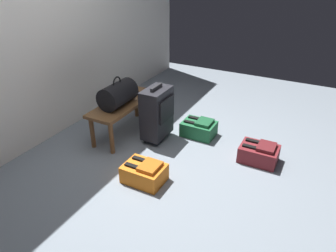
# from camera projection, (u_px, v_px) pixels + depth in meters

# --- Properties ---
(ground_plane) EXTENTS (6.60, 6.60, 0.00)m
(ground_plane) POSITION_uv_depth(u_px,v_px,m) (167.00, 174.00, 3.07)
(ground_plane) COLOR slate
(back_wall) EXTENTS (6.00, 0.10, 2.80)m
(back_wall) POSITION_uv_depth(u_px,v_px,m) (23.00, 12.00, 3.06)
(back_wall) COLOR silver
(back_wall) RESTS_ON ground
(bench) EXTENTS (1.00, 0.36, 0.40)m
(bench) POSITION_uv_depth(u_px,v_px,m) (124.00, 107.00, 3.64)
(bench) COLOR brown
(bench) RESTS_ON ground
(duffel_bag_black) EXTENTS (0.44, 0.26, 0.34)m
(duffel_bag_black) POSITION_uv_depth(u_px,v_px,m) (118.00, 94.00, 3.47)
(duffel_bag_black) COLOR black
(duffel_bag_black) RESTS_ON bench
(cell_phone) EXTENTS (0.07, 0.14, 0.01)m
(cell_phone) POSITION_uv_depth(u_px,v_px,m) (141.00, 94.00, 3.81)
(cell_phone) COLOR black
(cell_phone) RESTS_ON bench
(suitcase_upright_charcoal) EXTENTS (0.38, 0.26, 0.66)m
(suitcase_upright_charcoal) POSITION_uv_depth(u_px,v_px,m) (157.00, 113.00, 3.51)
(suitcase_upright_charcoal) COLOR black
(suitcase_upright_charcoal) RESTS_ON ground
(backpack_maroon) EXTENTS (0.28, 0.38, 0.21)m
(backpack_maroon) POSITION_uv_depth(u_px,v_px,m) (259.00, 153.00, 3.22)
(backpack_maroon) COLOR maroon
(backpack_maroon) RESTS_ON ground
(backpack_orange) EXTENTS (0.28, 0.38, 0.21)m
(backpack_orange) POSITION_uv_depth(u_px,v_px,m) (145.00, 173.00, 2.93)
(backpack_orange) COLOR orange
(backpack_orange) RESTS_ON ground
(backpack_green) EXTENTS (0.28, 0.38, 0.21)m
(backpack_green) POSITION_uv_depth(u_px,v_px,m) (199.00, 128.00, 3.69)
(backpack_green) COLOR #1E6038
(backpack_green) RESTS_ON ground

